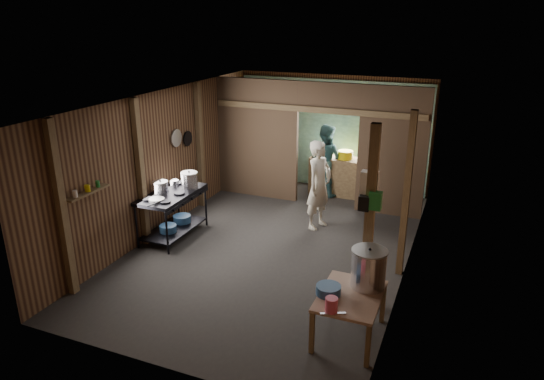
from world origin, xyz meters
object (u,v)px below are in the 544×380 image
at_px(gas_range, 173,215).
at_px(cook, 319,185).
at_px(prep_table, 349,316).
at_px(stove_pot_large, 190,181).
at_px(stock_pot, 369,269).
at_px(pink_bucket, 331,305).
at_px(yellow_tub, 345,155).

relative_size(gas_range, cook, 0.85).
bearing_deg(cook, prep_table, -138.70).
relative_size(stove_pot_large, cook, 0.19).
xyz_separation_m(prep_table, stock_pot, (0.15, 0.28, 0.55)).
distance_m(stove_pot_large, stock_pot, 4.11).
relative_size(prep_table, stove_pot_large, 3.23).
relative_size(stove_pot_large, pink_bucket, 1.78).
distance_m(gas_range, prep_table, 4.10).
relative_size(gas_range, stove_pot_large, 4.53).
xyz_separation_m(pink_bucket, cook, (-1.26, 3.59, 0.15)).
bearing_deg(gas_range, stock_pot, -20.58).
height_order(prep_table, stove_pot_large, stove_pot_large).
xyz_separation_m(stove_pot_large, cook, (2.16, 1.06, -0.14)).
height_order(prep_table, cook, cook).
xyz_separation_m(gas_range, yellow_tub, (2.34, 3.33, 0.52)).
relative_size(gas_range, stock_pot, 2.73).
xyz_separation_m(gas_range, prep_table, (3.71, -1.73, -0.12)).
distance_m(stove_pot_large, yellow_tub, 3.68).
bearing_deg(stock_pot, yellow_tub, 107.60).
distance_m(gas_range, stock_pot, 4.14).
distance_m(stock_pot, pink_bucket, 0.79).
xyz_separation_m(prep_table, yellow_tub, (-1.37, 5.06, 0.64)).
bearing_deg(stove_pot_large, yellow_tub, 53.80).
bearing_deg(stock_pot, pink_bucket, -110.54).
bearing_deg(gas_range, stove_pot_large, 64.64).
bearing_deg(cook, yellow_tub, 17.14).
height_order(stock_pot, yellow_tub, stock_pot).
bearing_deg(gas_range, yellow_tub, 54.85).
bearing_deg(prep_table, yellow_tub, 105.11).
distance_m(gas_range, cook, 2.76).
relative_size(stock_pot, pink_bucket, 2.95).
relative_size(stove_pot_large, stock_pot, 0.60).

